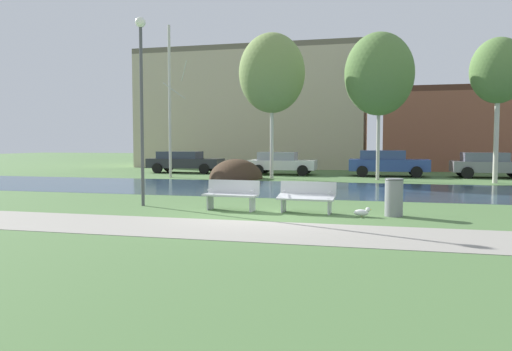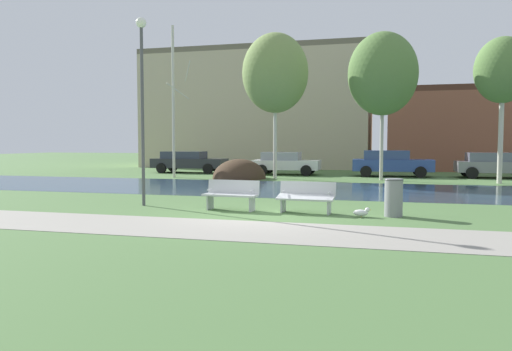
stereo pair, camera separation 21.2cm
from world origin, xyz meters
name	(u,v)px [view 2 (the right image)]	position (x,y,z in m)	size (l,w,h in m)	color
ground_plane	(314,185)	(0.00, 10.00, 0.00)	(120.00, 120.00, 0.00)	#4C703D
paved_path_strip	(235,230)	(0.00, -2.12, 0.01)	(60.00, 2.59, 0.01)	gray
river_band	(308,189)	(0.00, 8.09, 0.00)	(80.00, 7.54, 0.01)	#2D475B
soil_mound	(239,179)	(-4.56, 13.14, 0.00)	(2.85, 3.40, 2.15)	#423021
bench_left	(231,194)	(-1.09, 0.98, 0.47)	(1.64, 0.67, 0.87)	#B2B5B7
bench_right	(306,196)	(1.11, 0.98, 0.47)	(1.64, 0.67, 0.87)	#B2B5B7
trash_bin	(394,197)	(3.46, 0.94, 0.52)	(0.50, 0.50, 1.01)	gray
seagull	(362,212)	(2.65, 0.55, 0.13)	(0.47, 0.17, 0.27)	white
streetlamp	(142,82)	(-4.07, 1.30, 3.82)	(0.32, 0.32, 5.78)	#4C4C51
birch_far_left	(174,101)	(-8.41, 13.20, 4.27)	(1.17, 2.06, 8.43)	beige
birch_left	(275,73)	(-2.73, 13.81, 5.69)	(3.56, 3.56, 7.84)	beige
birch_center_left	(383,74)	(2.89, 14.01, 5.48)	(3.55, 3.55, 7.62)	#BCB7A8
birch_center	(503,71)	(8.40, 13.33, 5.35)	(2.60, 2.60, 6.94)	beige
parked_van_nearest_dark	(188,161)	(-9.35, 17.42, 0.74)	(4.80, 2.15, 1.38)	#282B30
parked_sedan_second_white	(285,163)	(-2.84, 17.03, 0.74)	(4.05, 2.15, 1.37)	silver
parked_hatch_third_blue	(391,163)	(3.37, 17.10, 0.79)	(4.52, 2.12, 1.50)	#2D4793
parked_wagon_fourth_grey	(494,164)	(8.85, 17.22, 0.75)	(4.16, 2.15, 1.41)	slate
building_beige_block	(259,110)	(-7.02, 26.57, 4.59)	(17.63, 7.52, 9.19)	#BCAD8E
building_brick_low	(470,130)	(8.92, 26.81, 2.89)	(11.64, 8.72, 5.78)	brown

